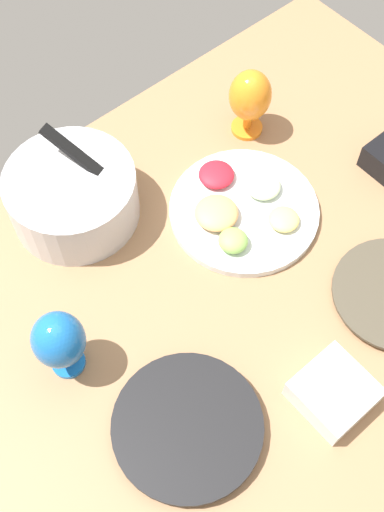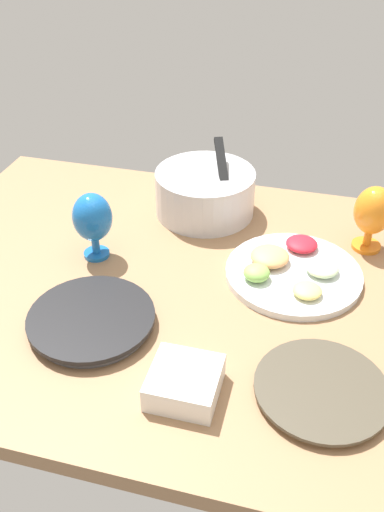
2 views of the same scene
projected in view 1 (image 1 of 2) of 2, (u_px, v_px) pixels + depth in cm
name	position (u px, v px, depth cm)	size (l,w,h in cm)	color
ground_plane	(215.00, 288.00, 134.85)	(160.00, 104.00, 4.00)	#99704C
dinner_plate_left	(187.00, 427.00, 116.60)	(27.58, 27.58, 3.00)	#4C4C51
mixing_bowl	(73.00, 194.00, 136.26)	(27.62, 27.62, 19.28)	silver
fruit_platter	(242.00, 209.00, 140.56)	(32.74, 32.74, 5.31)	silver
hurricane_glass_orange	(250.00, 97.00, 144.94)	(9.68, 9.68, 17.56)	orange
hurricane_glass_blue	(59.00, 341.00, 114.94)	(9.77, 9.77, 17.67)	blue
square_bowl_white	(334.00, 392.00, 118.34)	(13.03, 13.03, 5.51)	white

